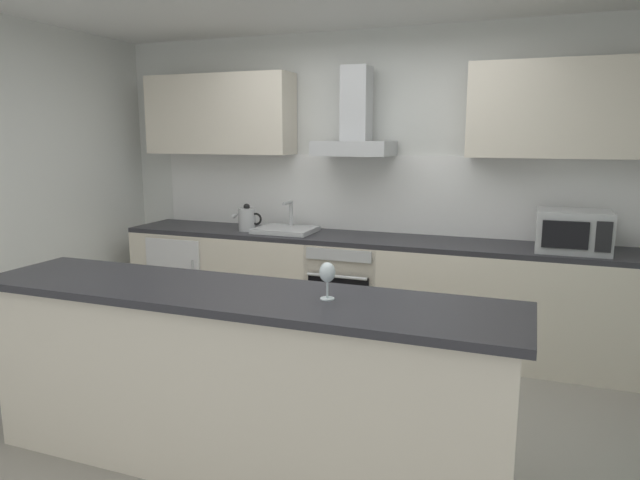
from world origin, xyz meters
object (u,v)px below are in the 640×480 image
Objects in this scene: range_hood at (355,128)px; wine_glass at (327,274)px; microwave at (573,231)px; sink at (286,229)px; kettle at (247,219)px; refrigerator at (191,276)px; oven at (349,288)px.

range_hood is 4.05× the size of wine_glass.
microwave reaches higher than sink.
kettle is at bearing -179.87° from microwave.
refrigerator is 1.70× the size of sink.
refrigerator is at bearing 136.28° from wine_glass.
oven is at bearing 0.10° from refrigerator.
wine_glass is at bearing -76.04° from range_hood.
sink is at bearing 7.30° from kettle.
range_hood is at bearing 9.94° from kettle.
refrigerator is (-1.55, -0.00, -0.03)m from oven.
wine_glass is at bearing -75.17° from oven.
microwave is (1.69, -0.03, 0.59)m from oven.
microwave is 2.28m from wine_glass.
oven is 0.94× the size of refrigerator.
oven is at bearing 104.83° from wine_glass.
kettle is at bearing -177.93° from oven.
sink reaches higher than refrigerator.
refrigerator is at bearing 179.55° from microwave.
sink is at bearing 0.81° from refrigerator.
microwave is 2.62m from kettle.
oven is 1.11× the size of range_hood.
kettle reaches higher than oven.
range_hood is at bearing 90.00° from oven.
wine_glass is (0.53, -1.99, 0.63)m from oven.
kettle is (0.62, -0.03, 0.58)m from refrigerator.
refrigerator is 2.94× the size of kettle.
kettle is (-2.62, -0.01, -0.04)m from microwave.
oven is 2.15m from wine_glass.
kettle is at bearing -2.87° from refrigerator.
oven is 1.60× the size of microwave.
oven is 1.60× the size of sink.
refrigerator is 4.78× the size of wine_glass.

